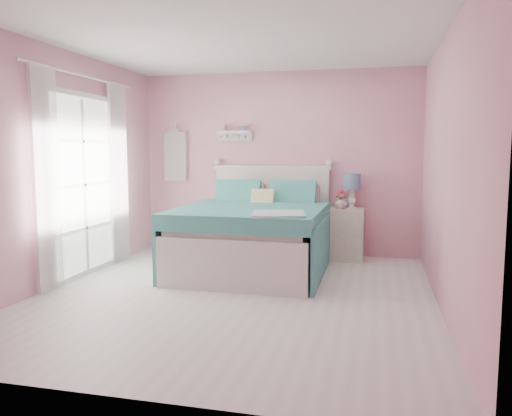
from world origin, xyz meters
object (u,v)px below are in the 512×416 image
at_px(table_lamp, 352,184).
at_px(teacup, 340,206).
at_px(vase, 341,203).
at_px(bed, 255,236).
at_px(nightstand, 345,234).

xyz_separation_m(table_lamp, teacup, (-0.14, -0.18, -0.29)).
bearing_deg(vase, table_lamp, 31.41).
bearing_deg(bed, table_lamp, 39.47).
distance_m(vase, teacup, 0.10).
distance_m(table_lamp, vase, 0.30).
distance_m(nightstand, table_lamp, 0.69).
relative_size(table_lamp, vase, 2.86).
bearing_deg(nightstand, teacup, -126.38).
distance_m(bed, nightstand, 1.36).
bearing_deg(teacup, nightstand, 53.62).
relative_size(nightstand, vase, 4.20).
relative_size(bed, table_lamp, 4.61).
bearing_deg(teacup, table_lamp, 51.10).
distance_m(bed, vase, 1.35).
xyz_separation_m(bed, vase, (1.00, 0.83, 0.36)).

